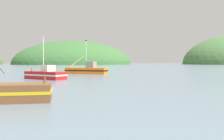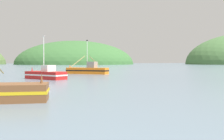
# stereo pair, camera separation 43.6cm
# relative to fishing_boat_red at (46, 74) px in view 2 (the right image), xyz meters

# --- Properties ---
(hill_far_right) EXTENTS (95.75, 76.60, 38.10)m
(hill_far_right) POSITION_rel_fishing_boat_red_xyz_m (32.62, 171.32, -0.68)
(hill_far_right) COLOR #386633
(hill_far_right) RESTS_ON ground
(fishing_boat_red) EXTENTS (5.98, 6.56, 6.45)m
(fishing_boat_red) POSITION_rel_fishing_boat_red_xyz_m (0.00, 0.00, 0.00)
(fishing_boat_red) COLOR red
(fishing_boat_red) RESTS_ON ground
(fishing_boat_orange) EXTENTS (8.30, 10.25, 6.98)m
(fishing_boat_orange) POSITION_rel_fishing_boat_red_xyz_m (9.02, 13.15, 0.14)
(fishing_boat_orange) COLOR orange
(fishing_boat_orange) RESTS_ON ground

